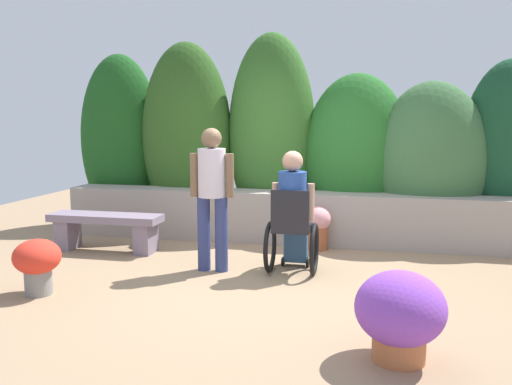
{
  "coord_description": "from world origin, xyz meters",
  "views": [
    {
      "loc": [
        1.07,
        -5.26,
        1.67
      ],
      "look_at": [
        -0.19,
        0.44,
        0.85
      ],
      "focal_mm": 37.23,
      "sensor_mm": 36.0,
      "label": 1
    }
  ],
  "objects_px": {
    "person_in_wheelchair": "(293,216)",
    "flower_pot_purple_near": "(318,225)",
    "flower_pot_red_accent": "(400,314)",
    "flower_pot_terracotta_by_wall": "(37,262)",
    "stone_bench": "(106,227)",
    "person_standing_companion": "(212,190)"
  },
  "relations": [
    {
      "from": "person_in_wheelchair",
      "to": "flower_pot_purple_near",
      "type": "distance_m",
      "value": 1.12
    },
    {
      "from": "flower_pot_purple_near",
      "to": "flower_pot_red_accent",
      "type": "xyz_separation_m",
      "value": [
        0.88,
        -3.02,
        0.02
      ]
    },
    {
      "from": "flower_pot_terracotta_by_wall",
      "to": "stone_bench",
      "type": "bearing_deg",
      "value": 96.44
    },
    {
      "from": "flower_pot_terracotta_by_wall",
      "to": "flower_pot_red_accent",
      "type": "xyz_separation_m",
      "value": [
        3.3,
        -0.7,
        0.02
      ]
    },
    {
      "from": "person_in_wheelchair",
      "to": "flower_pot_purple_near",
      "type": "bearing_deg",
      "value": 91.29
    },
    {
      "from": "stone_bench",
      "to": "person_standing_companion",
      "type": "bearing_deg",
      "value": -23.06
    },
    {
      "from": "stone_bench",
      "to": "flower_pot_terracotta_by_wall",
      "type": "bearing_deg",
      "value": -87.33
    },
    {
      "from": "stone_bench",
      "to": "flower_pot_red_accent",
      "type": "height_order",
      "value": "flower_pot_red_accent"
    },
    {
      "from": "stone_bench",
      "to": "person_standing_companion",
      "type": "height_order",
      "value": "person_standing_companion"
    },
    {
      "from": "person_standing_companion",
      "to": "flower_pot_purple_near",
      "type": "xyz_separation_m",
      "value": [
        1.03,
        1.19,
        -0.58
      ]
    },
    {
      "from": "flower_pot_purple_near",
      "to": "flower_pot_terracotta_by_wall",
      "type": "relative_size",
      "value": 1.04
    },
    {
      "from": "person_standing_companion",
      "to": "flower_pot_terracotta_by_wall",
      "type": "xyz_separation_m",
      "value": [
        -1.39,
        -1.13,
        -0.58
      ]
    },
    {
      "from": "flower_pot_purple_near",
      "to": "person_standing_companion",
      "type": "bearing_deg",
      "value": -130.77
    },
    {
      "from": "person_standing_companion",
      "to": "flower_pot_terracotta_by_wall",
      "type": "bearing_deg",
      "value": -147.03
    },
    {
      "from": "person_in_wheelchair",
      "to": "person_standing_companion",
      "type": "relative_size",
      "value": 0.85
    },
    {
      "from": "stone_bench",
      "to": "person_standing_companion",
      "type": "xyz_separation_m",
      "value": [
        1.58,
        -0.55,
        0.59
      ]
    },
    {
      "from": "flower_pot_terracotta_by_wall",
      "to": "person_in_wheelchair",
      "type": "bearing_deg",
      "value": 29.1
    },
    {
      "from": "stone_bench",
      "to": "flower_pot_red_accent",
      "type": "xyz_separation_m",
      "value": [
        3.48,
        -2.38,
        0.03
      ]
    },
    {
      "from": "stone_bench",
      "to": "flower_pot_terracotta_by_wall",
      "type": "xyz_separation_m",
      "value": [
        0.19,
        -1.68,
        0.01
      ]
    },
    {
      "from": "flower_pot_purple_near",
      "to": "flower_pot_terracotta_by_wall",
      "type": "xyz_separation_m",
      "value": [
        -2.42,
        -2.32,
        0.0
      ]
    },
    {
      "from": "flower_pot_terracotta_by_wall",
      "to": "flower_pot_red_accent",
      "type": "bearing_deg",
      "value": -11.92
    },
    {
      "from": "person_in_wheelchair",
      "to": "flower_pot_purple_near",
      "type": "xyz_separation_m",
      "value": [
        0.16,
        1.06,
        -0.3
      ]
    }
  ]
}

